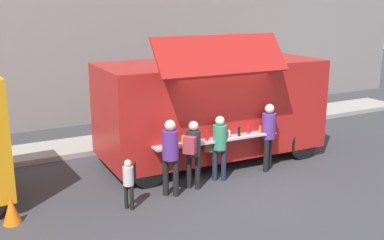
{
  "coord_description": "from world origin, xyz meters",
  "views": [
    {
      "loc": [
        -5.94,
        -8.66,
        4.26
      ],
      "look_at": [
        -0.45,
        1.53,
        1.3
      ],
      "focal_mm": 43.6,
      "sensor_mm": 36.0,
      "label": 1
    }
  ],
  "objects_px": {
    "food_truck_main": "(212,107)",
    "child_near_queue": "(128,180)",
    "traffic_cone_orange": "(12,211)",
    "trash_bin": "(273,111)",
    "customer_mid_with_backpack": "(193,148)",
    "customer_rear_waiting": "(170,151)",
    "customer_front_ordering": "(219,143)",
    "customer_extra_browsing": "(269,131)"
  },
  "relations": [
    {
      "from": "traffic_cone_orange",
      "to": "trash_bin",
      "type": "distance_m",
      "value": 10.1
    },
    {
      "from": "customer_rear_waiting",
      "to": "food_truck_main",
      "type": "bearing_deg",
      "value": -11.27
    },
    {
      "from": "customer_rear_waiting",
      "to": "customer_extra_browsing",
      "type": "height_order",
      "value": "customer_rear_waiting"
    },
    {
      "from": "customer_front_ordering",
      "to": "customer_rear_waiting",
      "type": "xyz_separation_m",
      "value": [
        -1.43,
        -0.29,
        0.09
      ]
    },
    {
      "from": "food_truck_main",
      "to": "traffic_cone_orange",
      "type": "height_order",
      "value": "food_truck_main"
    },
    {
      "from": "child_near_queue",
      "to": "food_truck_main",
      "type": "bearing_deg",
      "value": -0.32
    },
    {
      "from": "customer_rear_waiting",
      "to": "child_near_queue",
      "type": "distance_m",
      "value": 1.17
    },
    {
      "from": "traffic_cone_orange",
      "to": "customer_rear_waiting",
      "type": "bearing_deg",
      "value": -4.19
    },
    {
      "from": "food_truck_main",
      "to": "customer_rear_waiting",
      "type": "relative_size",
      "value": 3.42
    },
    {
      "from": "trash_bin",
      "to": "child_near_queue",
      "type": "relative_size",
      "value": 0.81
    },
    {
      "from": "food_truck_main",
      "to": "customer_front_ordering",
      "type": "height_order",
      "value": "food_truck_main"
    },
    {
      "from": "child_near_queue",
      "to": "customer_mid_with_backpack",
      "type": "bearing_deg",
      "value": -21.29
    },
    {
      "from": "customer_rear_waiting",
      "to": "customer_front_ordering",
      "type": "bearing_deg",
      "value": -39.86
    },
    {
      "from": "traffic_cone_orange",
      "to": "customer_extra_browsing",
      "type": "distance_m",
      "value": 6.31
    },
    {
      "from": "customer_mid_with_backpack",
      "to": "child_near_queue",
      "type": "relative_size",
      "value": 1.48
    },
    {
      "from": "trash_bin",
      "to": "customer_extra_browsing",
      "type": "height_order",
      "value": "customer_extra_browsing"
    },
    {
      "from": "customer_mid_with_backpack",
      "to": "trash_bin",
      "type": "bearing_deg",
      "value": -5.24
    },
    {
      "from": "customer_rear_waiting",
      "to": "customer_extra_browsing",
      "type": "bearing_deg",
      "value": -45.47
    },
    {
      "from": "traffic_cone_orange",
      "to": "child_near_queue",
      "type": "xyz_separation_m",
      "value": [
        2.27,
        -0.46,
        0.38
      ]
    },
    {
      "from": "traffic_cone_orange",
      "to": "customer_front_ordering",
      "type": "height_order",
      "value": "customer_front_ordering"
    },
    {
      "from": "customer_front_ordering",
      "to": "traffic_cone_orange",
      "type": "bearing_deg",
      "value": 124.15
    },
    {
      "from": "food_truck_main",
      "to": "child_near_queue",
      "type": "distance_m",
      "value": 3.8
    },
    {
      "from": "food_truck_main",
      "to": "customer_extra_browsing",
      "type": "xyz_separation_m",
      "value": [
        0.84,
        -1.44,
        -0.44
      ]
    },
    {
      "from": "traffic_cone_orange",
      "to": "customer_front_ordering",
      "type": "relative_size",
      "value": 0.34
    },
    {
      "from": "customer_extra_browsing",
      "to": "customer_mid_with_backpack",
      "type": "bearing_deg",
      "value": 60.57
    },
    {
      "from": "traffic_cone_orange",
      "to": "customer_rear_waiting",
      "type": "xyz_separation_m",
      "value": [
        3.35,
        -0.25,
        0.78
      ]
    },
    {
      "from": "child_near_queue",
      "to": "customer_front_ordering",
      "type": "bearing_deg",
      "value": -20.73
    },
    {
      "from": "trash_bin",
      "to": "customer_rear_waiting",
      "type": "distance_m",
      "value": 7.27
    },
    {
      "from": "traffic_cone_orange",
      "to": "customer_rear_waiting",
      "type": "distance_m",
      "value": 3.45
    },
    {
      "from": "food_truck_main",
      "to": "trash_bin",
      "type": "distance_m",
      "value": 4.68
    },
    {
      "from": "customer_front_ordering",
      "to": "customer_rear_waiting",
      "type": "height_order",
      "value": "customer_rear_waiting"
    },
    {
      "from": "trash_bin",
      "to": "customer_front_ordering",
      "type": "xyz_separation_m",
      "value": [
        -4.57,
        -3.77,
        0.51
      ]
    },
    {
      "from": "food_truck_main",
      "to": "trash_bin",
      "type": "relative_size",
      "value": 6.77
    },
    {
      "from": "customer_mid_with_backpack",
      "to": "customer_extra_browsing",
      "type": "relative_size",
      "value": 0.92
    },
    {
      "from": "traffic_cone_orange",
      "to": "customer_mid_with_backpack",
      "type": "distance_m",
      "value": 4.04
    },
    {
      "from": "customer_mid_with_backpack",
      "to": "child_near_queue",
      "type": "bearing_deg",
      "value": 149.23
    },
    {
      "from": "food_truck_main",
      "to": "customer_mid_with_backpack",
      "type": "xyz_separation_m",
      "value": [
        -1.45,
        -1.63,
        -0.5
      ]
    },
    {
      "from": "food_truck_main",
      "to": "customer_mid_with_backpack",
      "type": "height_order",
      "value": "food_truck_main"
    },
    {
      "from": "food_truck_main",
      "to": "customer_rear_waiting",
      "type": "distance_m",
      "value": 2.74
    },
    {
      "from": "customer_extra_browsing",
      "to": "food_truck_main",
      "type": "bearing_deg",
      "value": -3.84
    },
    {
      "from": "trash_bin",
      "to": "customer_mid_with_backpack",
      "type": "relative_size",
      "value": 0.55
    },
    {
      "from": "trash_bin",
      "to": "customer_mid_with_backpack",
      "type": "height_order",
      "value": "customer_mid_with_backpack"
    }
  ]
}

